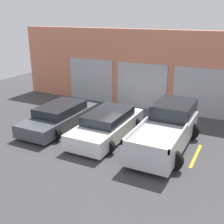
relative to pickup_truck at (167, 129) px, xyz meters
The scene contains 9 objects.
ground_plane 3.30m from the pickup_truck, 149.80° to the left, with size 28.00×28.00×0.00m, color #3D3D3F.
shophouse_building 5.82m from the pickup_truck, 119.53° to the left, with size 17.81×0.68×4.71m.
pickup_truck is the anchor object (origin of this frame).
sedan_white 2.79m from the pickup_truck, behind, with size 2.21×4.69×1.26m.
sedan_side 5.54m from the pickup_truck, behind, with size 2.27×4.68×1.19m.
parking_stripe_far_left 6.97m from the pickup_truck, behind, with size 0.12×2.20×0.01m, color gold.
parking_stripe_left 4.24m from the pickup_truck, behind, with size 0.12×2.20×0.01m, color gold.
parking_stripe_centre 1.63m from the pickup_truck, 167.94° to the right, with size 0.12×2.20×0.01m, color gold.
parking_stripe_right 1.63m from the pickup_truck, 12.06° to the right, with size 0.12×2.20×0.01m, color gold.
Camera 1 is at (5.71, -12.72, 5.56)m, focal length 45.00 mm.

